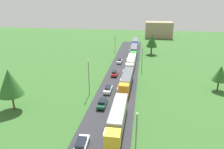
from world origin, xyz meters
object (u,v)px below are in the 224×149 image
at_px(car_lead, 81,144).
at_px(tree_birch, 152,41).
at_px(truck_second, 127,80).
at_px(truck_fourth, 134,51).
at_px(lamppost_third, 142,57).
at_px(truck_lead, 118,117).
at_px(car_fourth, 115,73).
at_px(truck_fifth, 135,43).
at_px(car_fifth, 120,61).
at_px(lamppost_second, 89,76).
at_px(car_third, 108,89).
at_px(lamppost_fourth, 115,42).
at_px(distant_building, 159,30).
at_px(lamppost_lead, 136,138).
at_px(tree_maple, 220,74).
at_px(car_second, 102,103).
at_px(truck_third, 131,62).
at_px(tree_oak, 10,82).

bearing_deg(car_lead, tree_birch, 78.69).
bearing_deg(truck_second, car_lead, -101.36).
bearing_deg(truck_fourth, lamppost_third, -78.60).
height_order(truck_lead, car_fourth, truck_lead).
xyz_separation_m(truck_fifth, car_fifth, (-4.34, -27.60, -1.35)).
bearing_deg(lamppost_second, car_third, 25.49).
xyz_separation_m(lamppost_fourth, tree_birch, (16.01, -2.54, 1.44)).
xyz_separation_m(truck_lead, lamppost_fourth, (-8.51, 58.03, 2.17)).
height_order(truck_second, lamppost_third, lamppost_third).
distance_m(truck_lead, truck_fifth, 68.32).
bearing_deg(lamppost_second, distant_building, 75.89).
relative_size(lamppost_lead, tree_birch, 1.04).
xyz_separation_m(truck_lead, truck_fifth, (-0.06, 68.32, -0.04)).
bearing_deg(lamppost_fourth, lamppost_lead, -79.77).
bearing_deg(tree_maple, car_second, -155.25).
distance_m(truck_fifth, car_fourth, 41.36).
bearing_deg(car_third, car_lead, -91.51).
xyz_separation_m(car_fourth, tree_birch, (11.84, 28.30, 4.99)).
bearing_deg(tree_birch, lamppost_third, -99.89).
bearing_deg(truck_lead, tree_maple, 40.86).
distance_m(car_fifth, lamppost_second, 28.38).
relative_size(car_third, car_fifth, 1.06).
bearing_deg(lamppost_second, truck_third, 68.46).
xyz_separation_m(car_lead, tree_birch, (12.41, 62.06, 4.95)).
bearing_deg(truck_fourth, car_third, -97.18).
bearing_deg(tree_maple, car_third, -169.07).
height_order(truck_fourth, tree_oak, tree_oak).
bearing_deg(distant_building, truck_second, -99.04).
relative_size(car_lead, car_third, 1.07).
relative_size(lamppost_third, distant_building, 0.48).
bearing_deg(car_second, truck_fourth, 83.99).
bearing_deg(truck_third, car_fifth, 131.12).
height_order(truck_third, car_second, truck_third).
bearing_deg(distant_building, tree_maple, -82.20).
xyz_separation_m(lamppost_third, lamppost_fourth, (-12.32, 23.71, 0.04)).
height_order(truck_lead, distant_building, distant_building).
height_order(car_second, lamppost_third, lamppost_third).
bearing_deg(car_fifth, truck_lead, -83.83).
xyz_separation_m(truck_lead, car_fourth, (-4.34, 27.20, -1.37)).
relative_size(tree_birch, distant_building, 0.53).
height_order(truck_third, distant_building, distant_building).
xyz_separation_m(car_third, tree_maple, (27.96, 5.40, 3.83)).
relative_size(truck_lead, distant_building, 0.88).
xyz_separation_m(truck_second, truck_fifth, (-0.16, 49.94, 0.03)).
relative_size(truck_lead, tree_oak, 1.56).
bearing_deg(car_fourth, lamppost_fourth, 97.70).
relative_size(lamppost_fourth, tree_birch, 0.92).
relative_size(car_fifth, lamppost_lead, 0.46).
bearing_deg(tree_oak, truck_fifth, 70.62).
distance_m(truck_fifth, tree_maple, 53.48).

